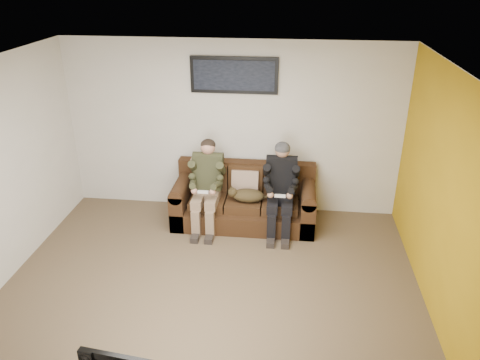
# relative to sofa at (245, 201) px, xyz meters

# --- Properties ---
(floor) EXTENTS (5.00, 5.00, 0.00)m
(floor) POSITION_rel_sofa_xyz_m (-0.23, -1.82, -0.32)
(floor) COLOR brown
(floor) RESTS_ON ground
(ceiling) EXTENTS (5.00, 5.00, 0.00)m
(ceiling) POSITION_rel_sofa_xyz_m (-0.23, -1.82, 2.28)
(ceiling) COLOR silver
(ceiling) RESTS_ON ground
(wall_back) EXTENTS (5.00, 0.00, 5.00)m
(wall_back) POSITION_rel_sofa_xyz_m (-0.23, 0.43, 0.98)
(wall_back) COLOR beige
(wall_back) RESTS_ON ground
(wall_front) EXTENTS (5.00, 0.00, 5.00)m
(wall_front) POSITION_rel_sofa_xyz_m (-0.23, -4.07, 0.98)
(wall_front) COLOR beige
(wall_front) RESTS_ON ground
(wall_right) EXTENTS (0.00, 4.50, 4.50)m
(wall_right) POSITION_rel_sofa_xyz_m (2.27, -1.82, 0.98)
(wall_right) COLOR beige
(wall_right) RESTS_ON ground
(accent_wall_right) EXTENTS (0.00, 4.50, 4.50)m
(accent_wall_right) POSITION_rel_sofa_xyz_m (2.26, -1.82, 0.98)
(accent_wall_right) COLOR #B68B12
(accent_wall_right) RESTS_ON ground
(sofa) EXTENTS (2.06, 0.89, 0.84)m
(sofa) POSITION_rel_sofa_xyz_m (0.00, 0.00, 0.00)
(sofa) COLOR #361F10
(sofa) RESTS_ON ground
(throw_pillow) EXTENTS (0.39, 0.19, 0.39)m
(throw_pillow) POSITION_rel_sofa_xyz_m (-0.00, 0.04, 0.28)
(throw_pillow) COLOR #9B7C66
(throw_pillow) RESTS_ON sofa
(throw_blanket) EXTENTS (0.42, 0.21, 0.07)m
(throw_blanket) POSITION_rel_sofa_xyz_m (-0.62, 0.26, 0.52)
(throw_blanket) COLOR tan
(throw_blanket) RESTS_ON sofa
(person_left) EXTENTS (0.51, 0.87, 1.27)m
(person_left) POSITION_rel_sofa_xyz_m (-0.53, -0.17, 0.39)
(person_left) COLOR #866B53
(person_left) RESTS_ON sofa
(person_right) EXTENTS (0.51, 0.86, 1.28)m
(person_right) POSITION_rel_sofa_xyz_m (0.53, -0.17, 0.39)
(person_right) COLOR black
(person_right) RESTS_ON sofa
(cat) EXTENTS (0.66, 0.26, 0.24)m
(cat) POSITION_rel_sofa_xyz_m (0.05, -0.19, 0.19)
(cat) COLOR #4D3C1E
(cat) RESTS_ON sofa
(framed_poster) EXTENTS (1.25, 0.05, 0.52)m
(framed_poster) POSITION_rel_sofa_xyz_m (-0.20, 0.39, 1.78)
(framed_poster) COLOR black
(framed_poster) RESTS_ON wall_back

